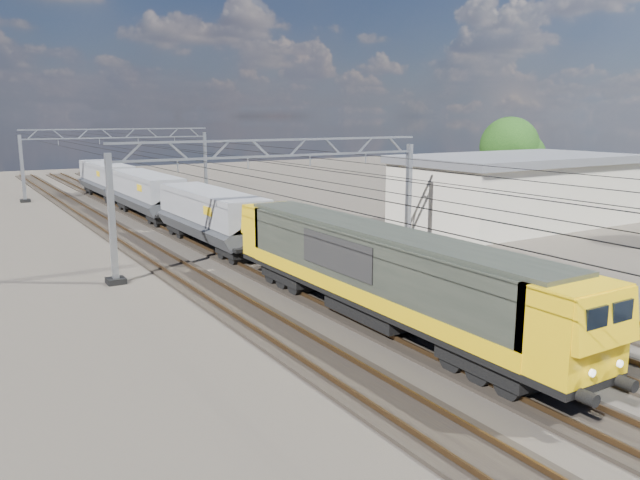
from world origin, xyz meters
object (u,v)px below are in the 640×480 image
catenary_gantry_far (120,159)px  industrial_shed (516,189)px  catenary_gantry_mid (280,195)px  hopper_wagon_mid (147,191)px  hopper_wagon_third (106,177)px  hopper_wagon_lead (211,214)px  locomotive (377,269)px  tree_far (513,149)px

catenary_gantry_far → industrial_shed: catenary_gantry_far is taller
catenary_gantry_mid → catenary_gantry_far: size_ratio=1.00×
hopper_wagon_mid → hopper_wagon_third: (0.00, 14.20, 0.00)m
catenary_gantry_far → hopper_wagon_mid: (-2.00, -16.12, -1.67)m
hopper_wagon_lead → hopper_wagon_mid: same height
catenary_gantry_far → locomotive: bearing=-92.4°
industrial_shed → tree_far: 11.69m
catenary_gantry_mid → tree_far: tree_far is taller
industrial_shed → tree_far: bearing=43.1°
catenary_gantry_far → hopper_wagon_lead: size_ratio=1.53×
locomotive → hopper_wagon_mid: bearing=90.0°
locomotive → industrial_shed: 27.79m
locomotive → hopper_wagon_lead: size_ratio=1.62×
catenary_gantry_far → hopper_wagon_mid: size_ratio=1.53×
industrial_shed → hopper_wagon_lead: bearing=171.3°
catenary_gantry_far → industrial_shed: 40.51m
catenary_gantry_far → locomotive: catenary_gantry_far is taller
hopper_wagon_third → industrial_shed: size_ratio=0.70×
catenary_gantry_far → hopper_wagon_third: bearing=-136.2°
catenary_gantry_far → hopper_wagon_lead: (-2.00, -30.32, -1.67)m
hopper_wagon_third → industrial_shed: 40.07m
hopper_wagon_third → tree_far: (32.32, -24.29, 3.09)m
catenary_gantry_far → hopper_wagon_mid: 16.33m
catenary_gantry_mid → hopper_wagon_lead: catenary_gantry_mid is taller
hopper_wagon_mid → hopper_wagon_third: 14.20m
hopper_wagon_mid → industrial_shed: bearing=-36.7°
tree_far → hopper_wagon_mid: bearing=162.7°
catenary_gantry_mid → hopper_wagon_lead: size_ratio=1.53×
tree_far → catenary_gantry_mid: bearing=-162.1°
catenary_gantry_mid → hopper_wagon_mid: bearing=95.7°
hopper_wagon_lead → industrial_shed: size_ratio=0.70×
catenary_gantry_far → locomotive: (-2.00, -48.01, -1.58)m
catenary_gantry_far → tree_far: 40.10m
hopper_wagon_lead → hopper_wagon_third: size_ratio=1.00×
catenary_gantry_mid → industrial_shed: (22.00, 2.00, -1.18)m
locomotive → hopper_wagon_lead: locomotive is taller
locomotive → hopper_wagon_mid: size_ratio=1.62×
catenary_gantry_mid → locomotive: 12.28m
locomotive → industrial_shed: (24.00, 14.01, 0.40)m
hopper_wagon_lead → hopper_wagon_mid: bearing=90.0°
hopper_wagon_lead → tree_far: tree_far is taller
hopper_wagon_mid → industrial_shed: (24.00, -17.88, 0.49)m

